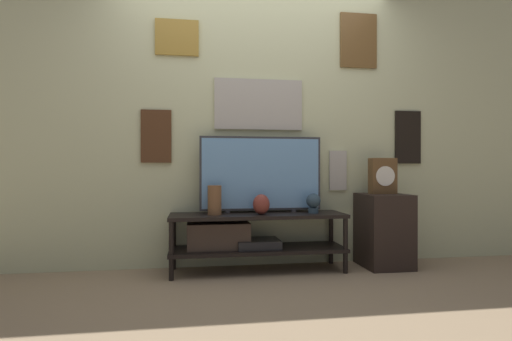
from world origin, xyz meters
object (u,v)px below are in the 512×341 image
mantel_clock (383,176)px  vase_tall_ceramic (215,200)px  decorative_bust (313,202)px  vase_urn_stoneware (261,204)px  television (261,174)px

mantel_clock → vase_tall_ceramic: bearing=-178.6°
vase_tall_ceramic → mantel_clock: 1.51m
decorative_bust → vase_urn_stoneware: bearing=-175.7°
decorative_bust → mantel_clock: mantel_clock is taller
television → decorative_bust: (0.44, -0.12, -0.24)m
vase_urn_stoneware → television: bearing=81.4°
vase_tall_ceramic → decorative_bust: size_ratio=1.44×
mantel_clock → vase_urn_stoneware: bearing=-175.8°
vase_urn_stoneware → decorative_bust: same height
vase_urn_stoneware → mantel_clock: (1.11, 0.08, 0.23)m
television → vase_urn_stoneware: size_ratio=6.27×
television → vase_tall_ceramic: size_ratio=4.38×
vase_tall_ceramic → decorative_bust: (0.84, -0.01, -0.03)m
vase_urn_stoneware → vase_tall_ceramic: size_ratio=0.70×
decorative_bust → vase_tall_ceramic: bearing=179.2°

